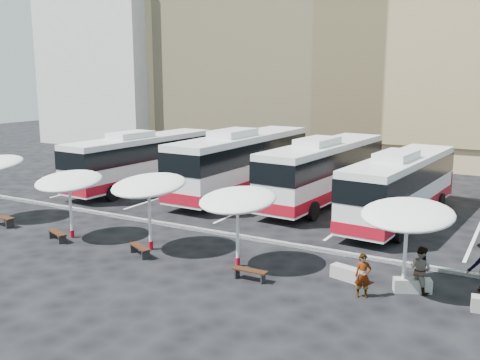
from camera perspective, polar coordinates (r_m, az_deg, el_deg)
The scene contains 21 objects.
ground at distance 25.97m, azimuth -5.19°, elevation -5.68°, with size 120.00×120.00×0.00m, color black.
sandstone_building at distance 54.45m, azimuth 14.66°, elevation 16.19°, with size 42.00×18.25×29.60m.
apartment_block at distance 64.23m, azimuth -12.03°, elevation 12.23°, with size 14.00×14.00×18.00m, color silver.
curb_divider at distance 26.34m, azimuth -4.58°, elevation -5.25°, with size 34.00×0.25×0.15m, color black.
bay_lines at distance 32.64m, azimuth 2.76°, elevation -2.14°, with size 24.15×12.00×0.01m.
bus_0 at distance 36.60m, azimuth -10.37°, elevation 2.27°, with size 3.41×12.30×3.86m.
bus_1 at distance 34.00m, azimuth 0.24°, elevation 2.10°, with size 3.40×13.37×4.22m.
bus_2 at distance 32.09m, azimuth 8.99°, elevation 1.19°, with size 3.60×12.66×3.97m.
bus_3 at distance 29.00m, azimuth 16.80°, elevation -0.44°, with size 3.51×11.96×3.74m.
sunshade_1 at distance 25.79m, azimuth -17.79°, elevation -0.13°, with size 3.60×3.63×3.16m.
sunshade_2 at distance 23.14m, azimuth -9.71°, elevation -0.58°, with size 3.46×3.49×3.36m.
sunshade_3 at distance 20.81m, azimuth -0.27°, elevation -2.17°, with size 3.29×3.33×3.18m.
sunshade_4 at distance 19.16m, azimuth 17.43°, elevation -3.56°, with size 3.31×3.35×3.29m.
wood_bench_0 at distance 29.54m, azimuth -24.10°, elevation -3.78°, with size 1.65×0.52×0.50m.
wood_bench_1 at distance 26.03m, azimuth -18.91°, elevation -5.47°, with size 1.41×0.81×0.42m.
wood_bench_2 at distance 23.05m, azimuth -10.64°, elevation -7.17°, with size 1.42×0.92×0.43m.
wood_bench_3 at distance 20.08m, azimuth 1.06°, elevation -9.79°, with size 1.36×0.38×0.41m.
conc_bench_0 at distance 20.53m, azimuth 11.40°, elevation -9.76°, with size 1.30×0.43×0.49m, color gray.
conc_bench_1 at distance 20.02m, azimuth 17.90°, elevation -10.65°, with size 1.29×0.43×0.48m, color gray.
passenger_0 at distance 18.97m, azimuth 13.00°, elevation -9.90°, with size 0.56×0.37×1.54m, color black.
passenger_1 at distance 19.87m, azimuth 18.69°, elevation -9.05°, with size 0.81×0.63×1.67m, color black.
Camera 1 is at (14.14, -20.46, 7.48)m, focal length 40.00 mm.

